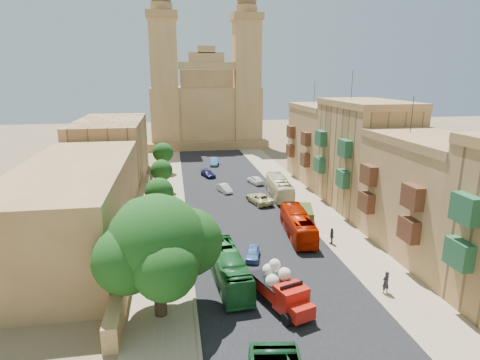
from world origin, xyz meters
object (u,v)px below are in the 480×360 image
object	(u,v)px
church	(205,106)
car_white_b	(255,180)
bus_red_east	(298,224)
bus_green_north	(228,268)
car_blue_b	(214,162)
red_truck	(281,288)
pedestrian_a	(386,282)
street_tree_c	(162,170)
street_tree_a	(156,236)
pedestrian_c	(332,236)
bus_cream_east	(279,187)
car_blue_a	(253,253)
ficus_tree	(159,246)
street_tree_d	(163,153)
car_white_a	(224,188)
street_tree_b	(159,192)
olive_pickup	(303,216)
car_dkblue	(208,174)
car_cream	(259,198)

from	to	relation	value
church	car_white_b	xyz separation A→B (m)	(4.53, -40.31, -8.86)
bus_red_east	car_white_b	distance (m)	21.76
bus_green_north	car_blue_b	size ratio (longest dim) A/B	2.31
red_truck	pedestrian_a	size ratio (longest dim) A/B	3.33
street_tree_c	car_blue_b	world-z (taller)	street_tree_c
bus_red_east	street_tree_a	bearing A→B (deg)	22.49
pedestrian_a	pedestrian_c	distance (m)	9.83
bus_cream_east	pedestrian_c	distance (m)	17.05
car_blue_a	ficus_tree	bearing A→B (deg)	-121.01
bus_cream_east	street_tree_d	bearing A→B (deg)	-42.46
car_blue_a	car_white_a	world-z (taller)	car_white_a
car_blue_a	car_blue_b	bearing A→B (deg)	104.40
car_blue_a	pedestrian_c	world-z (taller)	pedestrian_c
car_white_a	pedestrian_c	bearing A→B (deg)	-86.82
bus_red_east	pedestrian_a	world-z (taller)	bus_red_east
pedestrian_c	car_blue_a	bearing A→B (deg)	-69.28
street_tree_b	olive_pickup	size ratio (longest dim) A/B	1.05
street_tree_c	red_truck	size ratio (longest dim) A/B	0.79
street_tree_d	bus_cream_east	world-z (taller)	street_tree_d
street_tree_c	car_dkblue	distance (m)	11.29
street_tree_a	bus_green_north	xyz separation A→B (m)	(5.96, -4.24, -1.54)
car_white_a	street_tree_d	bearing A→B (deg)	104.51
church	bus_cream_east	world-z (taller)	church
red_truck	car_cream	world-z (taller)	red_truck
street_tree_d	car_blue_a	size ratio (longest dim) A/B	1.71
street_tree_a	car_blue_a	size ratio (longest dim) A/B	1.34
pedestrian_c	pedestrian_a	bearing A→B (deg)	11.12
street_tree_b	red_truck	xyz separation A→B (m)	(9.34, -20.41, -1.95)
street_tree_a	pedestrian_a	distance (m)	19.82
bus_green_north	car_dkblue	world-z (taller)	bus_green_north
bus_cream_east	car_blue_a	world-z (taller)	bus_cream_east
bus_cream_east	car_blue_b	distance (m)	23.25
pedestrian_a	car_blue_a	bearing A→B (deg)	-56.35
church	street_tree_b	bearing A→B (deg)	-100.38
street_tree_b	olive_pickup	xyz separation A→B (m)	(16.50, -4.00, -2.55)
street_tree_b	car_cream	size ratio (longest dim) A/B	1.04
bus_red_east	car_dkblue	world-z (taller)	bus_red_east
ficus_tree	street_tree_c	distance (m)	32.06
car_white_b	car_blue_b	bearing A→B (deg)	-88.23
car_blue_b	street_tree_d	bearing A→B (deg)	-142.85
street_tree_d	car_cream	bearing A→B (deg)	-56.42
church	pedestrian_c	distance (m)	65.75
bus_red_east	pedestrian_a	distance (m)	12.94
street_tree_c	olive_pickup	distance (m)	23.11
pedestrian_c	ficus_tree	bearing A→B (deg)	-51.84
ficus_tree	car_white_b	distance (m)	37.32
street_tree_a	car_blue_a	world-z (taller)	street_tree_a
car_blue_a	street_tree_b	bearing A→B (deg)	141.49
street_tree_b	bus_green_north	size ratio (longest dim) A/B	0.54
street_tree_d	car_white_b	xyz separation A→B (m)	(14.53, -9.70, -3.02)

